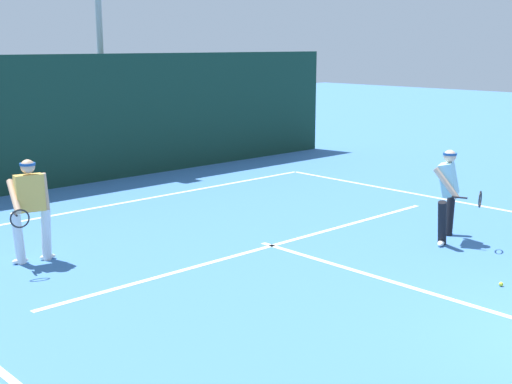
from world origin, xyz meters
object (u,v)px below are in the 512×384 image
(tennis_ball, at_px, (501,284))
(light_pole, at_px, (98,7))
(player_near, at_px, (448,191))
(player_far, at_px, (30,206))

(tennis_ball, relative_size, light_pole, 0.01)
(player_near, bearing_deg, player_far, -55.15)
(player_far, distance_m, tennis_ball, 7.33)
(tennis_ball, bearing_deg, player_near, 50.58)
(player_near, bearing_deg, light_pole, -108.88)
(light_pole, bearing_deg, tennis_ball, -94.28)
(player_near, height_order, light_pole, light_pole)
(player_far, xyz_separation_m, light_pole, (5.38, 6.72, 3.51))
(player_near, distance_m, player_far, 7.14)
(player_near, xyz_separation_m, player_far, (-5.98, 3.89, 0.02))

